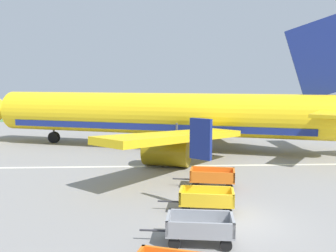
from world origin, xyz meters
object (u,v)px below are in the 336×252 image
at_px(airplane, 167,115).
at_px(baggage_cart_fourth_in_row, 212,177).
at_px(baggage_cart_second_in_row, 200,228).
at_px(baggage_cart_third_in_row, 206,199).

bearing_deg(airplane, baggage_cart_fourth_in_row, -80.31).
distance_m(airplane, baggage_cart_second_in_row, 19.49).
distance_m(baggage_cart_third_in_row, baggage_cart_fourth_in_row, 3.94).
distance_m(baggage_cart_second_in_row, baggage_cart_fourth_in_row, 7.29).
height_order(baggage_cart_second_in_row, baggage_cart_fourth_in_row, same).
xyz_separation_m(airplane, baggage_cart_fourth_in_row, (2.09, -12.23, -2.45)).
relative_size(baggage_cart_third_in_row, baggage_cart_fourth_in_row, 1.00).
bearing_deg(airplane, baggage_cart_second_in_row, -88.76).
xyz_separation_m(airplane, baggage_cart_third_in_row, (1.16, -16.06, -2.45)).
relative_size(airplane, baggage_cart_fourth_in_row, 10.15).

